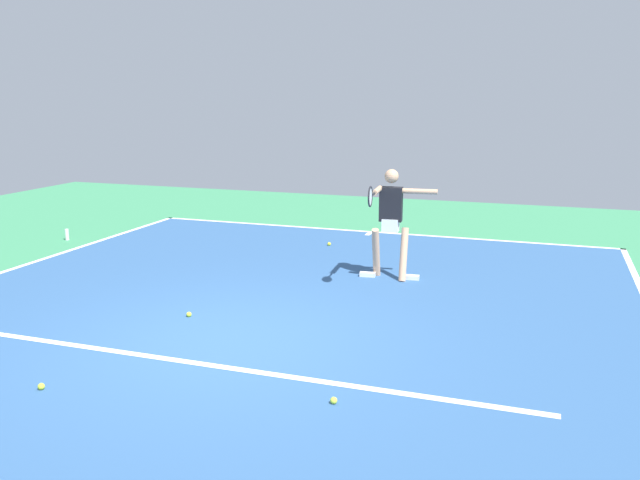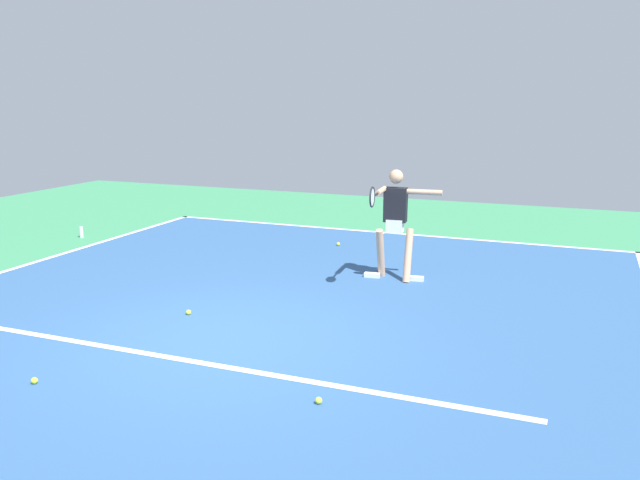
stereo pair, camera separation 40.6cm
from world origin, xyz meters
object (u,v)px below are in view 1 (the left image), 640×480
tennis_ball_centre_court (329,244)px  tennis_player (391,217)px  tennis_ball_far_corner (41,386)px  water_bottle (67,235)px  tennis_ball_near_service_line (334,400)px  tennis_ball_by_baseline (189,314)px

tennis_ball_centre_court → tennis_player: bearing=130.5°
tennis_ball_far_corner → water_bottle: (4.30, -5.57, 0.08)m
tennis_ball_near_service_line → tennis_ball_centre_court: size_ratio=1.00×
tennis_player → tennis_ball_by_baseline: (2.01, 2.58, -0.93)m
tennis_ball_far_corner → tennis_ball_near_service_line: 2.82m
tennis_player → water_bottle: bearing=-10.7°
tennis_ball_centre_court → tennis_ball_near_service_line: bearing=108.6°
tennis_ball_centre_court → water_bottle: bearing=13.6°
tennis_ball_near_service_line → water_bottle: 8.61m
water_bottle → tennis_ball_centre_court: bearing=-166.4°
tennis_ball_near_service_line → tennis_ball_centre_court: bearing=-71.4°
tennis_ball_by_baseline → water_bottle: (4.56, -3.23, 0.08)m
tennis_ball_near_service_line → tennis_ball_by_baseline: same height
tennis_ball_by_baseline → water_bottle: size_ratio=0.30×
tennis_ball_near_service_line → tennis_ball_by_baseline: size_ratio=1.00×
water_bottle → tennis_ball_near_service_line: bearing=145.0°
tennis_ball_by_baseline → tennis_ball_far_corner: bearing=83.7°
tennis_ball_far_corner → tennis_ball_by_baseline: 2.35m
tennis_player → tennis_ball_by_baseline: size_ratio=25.84×
tennis_player → tennis_ball_centre_court: tennis_player is taller
tennis_ball_near_service_line → tennis_ball_by_baseline: (2.49, -1.70, 0.00)m
tennis_ball_far_corner → tennis_ball_near_service_line: bearing=-167.0°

